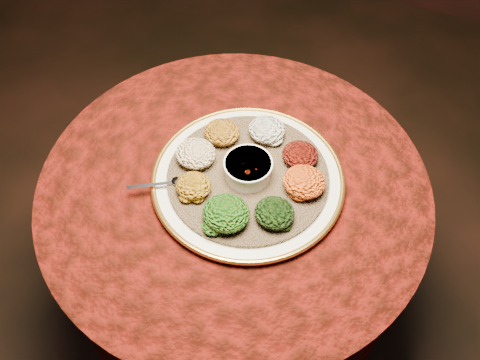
% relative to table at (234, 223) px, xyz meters
% --- Properties ---
extents(table, '(0.96, 0.96, 0.73)m').
position_rel_table_xyz_m(table, '(0.00, 0.00, 0.00)').
color(table, black).
rests_on(table, ground).
extents(platter, '(0.47, 0.47, 0.02)m').
position_rel_table_xyz_m(platter, '(0.03, 0.02, 0.19)').
color(platter, beige).
rests_on(platter, table).
extents(injera, '(0.50, 0.50, 0.01)m').
position_rel_table_xyz_m(injera, '(0.03, 0.02, 0.20)').
color(injera, olive).
rests_on(injera, platter).
extents(stew_bowl, '(0.12, 0.12, 0.05)m').
position_rel_table_xyz_m(stew_bowl, '(0.03, 0.02, 0.24)').
color(stew_bowl, white).
rests_on(stew_bowl, injera).
extents(spoon, '(0.13, 0.09, 0.01)m').
position_rel_table_xyz_m(spoon, '(-0.12, -0.08, 0.21)').
color(spoon, silver).
rests_on(spoon, injera).
extents(portion_ayib, '(0.09, 0.09, 0.04)m').
position_rel_table_xyz_m(portion_ayib, '(0.02, 0.15, 0.23)').
color(portion_ayib, silver).
rests_on(portion_ayib, injera).
extents(portion_kitfo, '(0.09, 0.08, 0.04)m').
position_rel_table_xyz_m(portion_kitfo, '(0.12, 0.11, 0.23)').
color(portion_kitfo, black).
rests_on(portion_kitfo, injera).
extents(portion_tikil, '(0.10, 0.10, 0.05)m').
position_rel_table_xyz_m(portion_tikil, '(0.16, 0.04, 0.23)').
color(portion_tikil, '#BC770F').
rests_on(portion_tikil, injera).
extents(portion_gomen, '(0.09, 0.09, 0.04)m').
position_rel_table_xyz_m(portion_gomen, '(0.13, -0.07, 0.23)').
color(portion_gomen, black).
rests_on(portion_gomen, injera).
extents(portion_mixveg, '(0.11, 0.10, 0.05)m').
position_rel_table_xyz_m(portion_mixveg, '(0.04, -0.12, 0.23)').
color(portion_mixveg, '#913A09').
rests_on(portion_mixveg, injera).
extents(portion_kik, '(0.08, 0.08, 0.04)m').
position_rel_table_xyz_m(portion_kik, '(-0.07, -0.08, 0.23)').
color(portion_kik, '#A96B0E').
rests_on(portion_kik, injera).
extents(portion_timatim, '(0.10, 0.09, 0.05)m').
position_rel_table_xyz_m(portion_timatim, '(-0.11, 0.01, 0.23)').
color(portion_timatim, maroon).
rests_on(portion_timatim, injera).
extents(portion_shiro, '(0.09, 0.09, 0.04)m').
position_rel_table_xyz_m(portion_shiro, '(-0.08, 0.10, 0.23)').
color(portion_shiro, '#996112').
rests_on(portion_shiro, injera).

